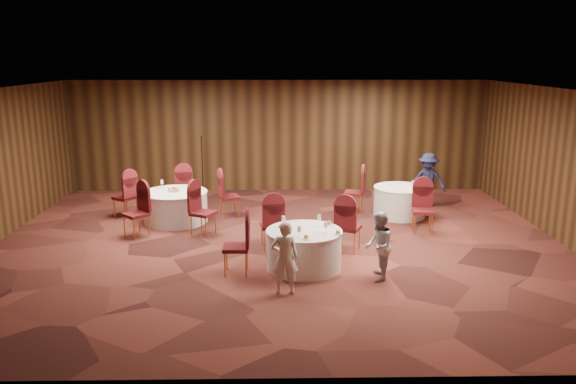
{
  "coord_description": "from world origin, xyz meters",
  "views": [
    {
      "loc": [
        -0.01,
        -11.18,
        3.87
      ],
      "look_at": [
        0.2,
        0.2,
        1.1
      ],
      "focal_mm": 35.0,
      "sensor_mm": 36.0,
      "label": 1
    }
  ],
  "objects_px": {
    "table_left": "(176,207)",
    "mic_stand": "(203,179)",
    "woman_b": "(378,246)",
    "man_c": "(428,180)",
    "woman_a": "(285,258)",
    "table_right": "(400,201)",
    "table_main": "(304,249)"
  },
  "relations": [
    {
      "from": "mic_stand",
      "to": "woman_b",
      "type": "bearing_deg",
      "value": -57.5
    },
    {
      "from": "woman_a",
      "to": "man_c",
      "type": "bearing_deg",
      "value": -127.53
    },
    {
      "from": "table_main",
      "to": "table_left",
      "type": "height_order",
      "value": "same"
    },
    {
      "from": "table_right",
      "to": "man_c",
      "type": "distance_m",
      "value": 1.3
    },
    {
      "from": "woman_a",
      "to": "table_right",
      "type": "bearing_deg",
      "value": -124.92
    },
    {
      "from": "man_c",
      "to": "table_right",
      "type": "bearing_deg",
      "value": -110.6
    },
    {
      "from": "mic_stand",
      "to": "man_c",
      "type": "relative_size",
      "value": 1.21
    },
    {
      "from": "table_main",
      "to": "man_c",
      "type": "distance_m",
      "value": 5.53
    },
    {
      "from": "table_main",
      "to": "woman_a",
      "type": "height_order",
      "value": "woman_a"
    },
    {
      "from": "table_left",
      "to": "man_c",
      "type": "bearing_deg",
      "value": 11.09
    },
    {
      "from": "woman_a",
      "to": "mic_stand",
      "type": "bearing_deg",
      "value": -74.29
    },
    {
      "from": "woman_a",
      "to": "man_c",
      "type": "relative_size",
      "value": 0.88
    },
    {
      "from": "table_left",
      "to": "mic_stand",
      "type": "xyz_separation_m",
      "value": [
        0.34,
        2.44,
        0.14
      ]
    },
    {
      "from": "mic_stand",
      "to": "woman_b",
      "type": "height_order",
      "value": "mic_stand"
    },
    {
      "from": "woman_b",
      "to": "man_c",
      "type": "bearing_deg",
      "value": 165.03
    },
    {
      "from": "woman_b",
      "to": "woman_a",
      "type": "bearing_deg",
      "value": -61.6
    },
    {
      "from": "table_main",
      "to": "table_right",
      "type": "bearing_deg",
      "value": 53.91
    },
    {
      "from": "table_right",
      "to": "man_c",
      "type": "height_order",
      "value": "man_c"
    },
    {
      "from": "table_left",
      "to": "woman_b",
      "type": "height_order",
      "value": "woman_b"
    },
    {
      "from": "table_main",
      "to": "table_left",
      "type": "xyz_separation_m",
      "value": [
        -2.92,
        3.08,
        0.0
      ]
    },
    {
      "from": "table_left",
      "to": "table_right",
      "type": "distance_m",
      "value": 5.46
    },
    {
      "from": "table_right",
      "to": "mic_stand",
      "type": "height_order",
      "value": "mic_stand"
    },
    {
      "from": "table_main",
      "to": "woman_b",
      "type": "relative_size",
      "value": 1.14
    },
    {
      "from": "mic_stand",
      "to": "man_c",
      "type": "xyz_separation_m",
      "value": [
        6.01,
        -1.19,
        0.2
      ]
    },
    {
      "from": "woman_a",
      "to": "woman_b",
      "type": "xyz_separation_m",
      "value": [
        1.65,
        0.59,
        -0.01
      ]
    },
    {
      "from": "woman_b",
      "to": "man_c",
      "type": "relative_size",
      "value": 0.87
    },
    {
      "from": "table_right",
      "to": "man_c",
      "type": "xyz_separation_m",
      "value": [
        0.9,
        0.87,
        0.34
      ]
    },
    {
      "from": "mic_stand",
      "to": "woman_b",
      "type": "distance_m",
      "value": 7.19
    },
    {
      "from": "table_main",
      "to": "table_right",
      "type": "relative_size",
      "value": 1.09
    },
    {
      "from": "table_right",
      "to": "woman_b",
      "type": "height_order",
      "value": "woman_b"
    },
    {
      "from": "woman_b",
      "to": "man_c",
      "type": "distance_m",
      "value": 5.33
    },
    {
      "from": "table_right",
      "to": "table_main",
      "type": "bearing_deg",
      "value": -126.09
    }
  ]
}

